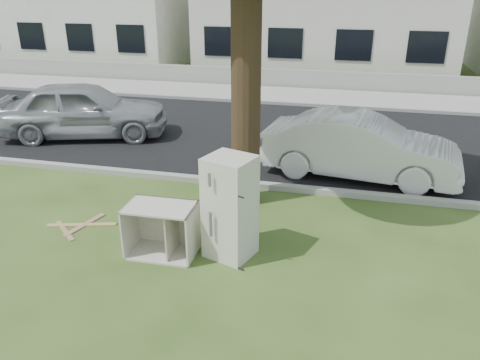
% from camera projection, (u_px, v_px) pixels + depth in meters
% --- Properties ---
extents(ground, '(120.00, 120.00, 0.00)m').
position_uv_depth(ground, '(245.00, 250.00, 7.45)').
color(ground, '#334A1A').
extents(road, '(120.00, 7.00, 0.01)m').
position_uv_depth(road, '(293.00, 137.00, 12.82)').
color(road, black).
rests_on(road, ground).
extents(kerb_near, '(120.00, 0.18, 0.12)m').
position_uv_depth(kerb_near, '(271.00, 189.00, 9.64)').
color(kerb_near, gray).
rests_on(kerb_near, ground).
extents(kerb_far, '(120.00, 0.18, 0.12)m').
position_uv_depth(kerb_far, '(307.00, 106.00, 16.00)').
color(kerb_far, gray).
rests_on(kerb_far, ground).
extents(sidewalk, '(120.00, 2.80, 0.01)m').
position_uv_depth(sidewalk, '(311.00, 97.00, 17.29)').
color(sidewalk, gray).
rests_on(sidewalk, ground).
extents(low_wall, '(120.00, 0.15, 0.70)m').
position_uv_depth(low_wall, '(315.00, 79.00, 18.59)').
color(low_wall, gray).
rests_on(low_wall, ground).
extents(fridge, '(0.83, 0.80, 1.62)m').
position_uv_depth(fridge, '(230.00, 208.00, 7.04)').
color(fridge, beige).
rests_on(fridge, ground).
extents(cabinet, '(1.07, 0.67, 0.82)m').
position_uv_depth(cabinet, '(161.00, 230.00, 7.21)').
color(cabinet, silver).
rests_on(cabinet, ground).
extents(plank_a, '(1.18, 0.42, 0.02)m').
position_uv_depth(plank_a, '(82.00, 225.00, 8.20)').
color(plank_a, '#A88C51').
rests_on(plank_a, ground).
extents(plank_b, '(0.67, 0.60, 0.02)m').
position_uv_depth(plank_b, '(65.00, 231.00, 8.01)').
color(plank_b, '#9D7752').
rests_on(plank_b, ground).
extents(plank_c, '(0.34, 0.90, 0.02)m').
position_uv_depth(plank_c, '(85.00, 225.00, 8.20)').
color(plank_c, '#9F7458').
rests_on(plank_c, ground).
extents(car_center, '(4.29, 1.99, 1.36)m').
position_uv_depth(car_center, '(360.00, 147.00, 10.02)').
color(car_center, silver).
rests_on(car_center, ground).
extents(car_left, '(4.76, 2.99, 1.51)m').
position_uv_depth(car_left, '(84.00, 109.00, 12.62)').
color(car_left, '#989A9E').
rests_on(car_left, ground).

